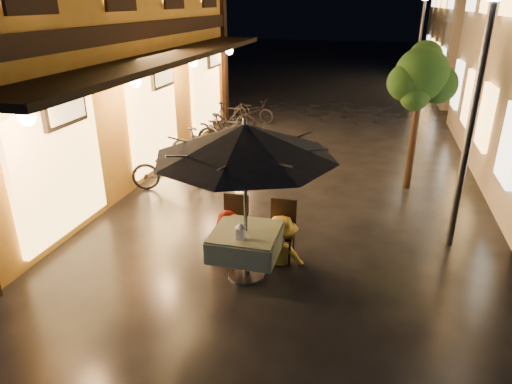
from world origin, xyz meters
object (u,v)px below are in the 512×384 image
(cafe_table, at_px, (246,242))
(person_yellow, at_px, (281,218))
(person_orange, at_px, (226,212))
(patio_umbrella, at_px, (245,141))
(bicycle_0, at_px, (173,168))
(table_lantern, at_px, (241,230))
(streetlamp_near, at_px, (481,72))

(cafe_table, relative_size, person_yellow, 0.66)
(person_orange, bearing_deg, person_yellow, -157.13)
(patio_umbrella, relative_size, person_yellow, 1.72)
(person_yellow, distance_m, bicycle_0, 3.81)
(patio_umbrella, bearing_deg, table_lantern, -90.00)
(cafe_table, xyz_separation_m, person_yellow, (0.41, 0.58, 0.17))
(streetlamp_near, relative_size, person_orange, 2.68)
(streetlamp_near, bearing_deg, person_orange, -159.86)
(person_yellow, bearing_deg, table_lantern, 59.05)
(streetlamp_near, bearing_deg, bicycle_0, 168.52)
(streetlamp_near, bearing_deg, cafe_table, -149.49)
(patio_umbrella, bearing_deg, streetlamp_near, 30.51)
(bicycle_0, bearing_deg, person_yellow, -150.31)
(cafe_table, height_order, bicycle_0, bicycle_0)
(table_lantern, bearing_deg, streetlamp_near, 33.91)
(person_orange, height_order, person_yellow, person_orange)
(streetlamp_near, height_order, bicycle_0, streetlamp_near)
(patio_umbrella, relative_size, bicycle_0, 1.44)
(streetlamp_near, distance_m, person_orange, 4.40)
(table_lantern, bearing_deg, bicycle_0, 127.75)
(person_yellow, bearing_deg, patio_umbrella, 49.75)
(streetlamp_near, relative_size, cafe_table, 4.27)
(cafe_table, bearing_deg, bicycle_0, 130.09)
(patio_umbrella, distance_m, person_yellow, 1.57)
(person_yellow, bearing_deg, cafe_table, 49.75)
(cafe_table, distance_m, table_lantern, 0.42)
(table_lantern, bearing_deg, patio_umbrella, 90.00)
(person_orange, xyz_separation_m, person_yellow, (0.89, 0.06, -0.03))
(bicycle_0, bearing_deg, cafe_table, -160.76)
(cafe_table, bearing_deg, person_yellow, 54.45)
(patio_umbrella, relative_size, person_orange, 1.64)
(patio_umbrella, xyz_separation_m, person_orange, (-0.48, 0.52, -1.36))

